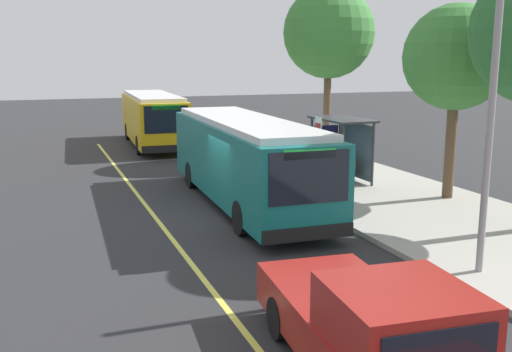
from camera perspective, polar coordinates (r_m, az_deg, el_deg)
ground_plane at (r=18.42m, az=-2.63°, el=-4.02°), size 120.00×120.00×0.00m
sidewalk_curb at (r=20.98m, az=13.15°, el=-2.19°), size 44.00×6.40×0.15m
lane_stripe_center at (r=17.89m, az=-9.36°, el=-4.62°), size 36.00×0.14×0.01m
transit_bus_main at (r=19.61m, az=-1.07°, el=1.77°), size 10.91×2.97×2.95m
transit_bus_second at (r=33.96m, az=-10.06°, el=5.66°), size 10.23×3.11×2.95m
pickup_truck at (r=9.19m, az=11.54°, el=-14.86°), size 5.55×2.46×1.85m
bus_shelter at (r=23.34m, az=8.49°, el=3.93°), size 2.90×1.60×2.48m
waiting_bench at (r=23.30m, az=8.32°, el=0.73°), size 1.60×0.48×0.95m
route_sign_post at (r=20.30m, az=6.11°, el=3.00°), size 0.44×0.08×2.80m
pedestrian_commuter at (r=23.13m, az=2.74°, el=1.98°), size 0.24×0.40×1.69m
street_tree_near_shelter at (r=29.14m, az=7.13°, el=13.73°), size 4.43×4.43×8.22m
street_tree_downstreet at (r=20.89m, az=19.00°, el=10.86°), size 3.54×3.54×6.57m
utility_pole at (r=13.64m, az=21.91°, el=4.09°), size 0.16×0.16×6.40m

